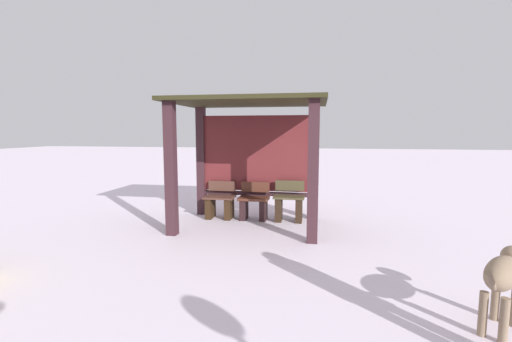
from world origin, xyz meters
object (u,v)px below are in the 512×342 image
Objects in this scene: bench_right_inside at (289,205)px; dog at (504,275)px; bus_shelter at (251,137)px; bench_left_inside at (220,204)px; bench_center_inside at (254,205)px.

bench_right_inside reaches higher than dog.
bench_left_inside is at bearing 160.43° from bus_shelter.
bench_left_inside is 0.69m from bench_center_inside.
dog is at bearing -43.71° from bench_left_inside.
bench_center_inside is at bearing 90.00° from bus_shelter.
bench_left_inside is 0.93× the size of bench_right_inside.
bench_center_inside is 0.93× the size of dog.
bus_shelter reaches higher than bench_left_inside.
bus_shelter is 3.74× the size of bench_left_inside.
bench_right_inside is 0.99× the size of dog.
bus_shelter is at bearing -160.61° from bench_right_inside.
dog is at bearing -57.47° from bench_right_inside.
bench_left_inside is at bearing 179.88° from bench_center_inside.
bench_right_inside is at bearing -0.07° from bench_center_inside.
bench_right_inside reaches higher than bench_left_inside.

